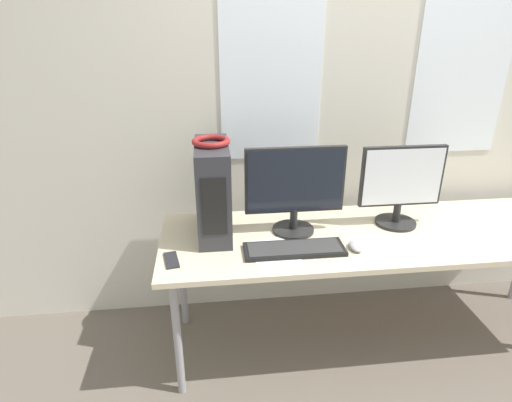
{
  "coord_description": "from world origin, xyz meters",
  "views": [
    {
      "loc": [
        -0.91,
        -1.57,
        1.76
      ],
      "look_at": [
        -0.68,
        0.35,
        0.92
      ],
      "focal_mm": 30.0,
      "sensor_mm": 36.0,
      "label": 1
    }
  ],
  "objects_px": {
    "keyboard": "(294,249)",
    "cell_phone": "(171,260)",
    "headphones": "(211,141)",
    "pc_tower": "(213,190)",
    "monitor_main": "(295,187)",
    "mouse": "(356,246)",
    "monitor_right_near": "(401,184)"
  },
  "relations": [
    {
      "from": "keyboard",
      "to": "cell_phone",
      "type": "relative_size",
      "value": 3.21
    },
    {
      "from": "headphones",
      "to": "keyboard",
      "type": "height_order",
      "value": "headphones"
    },
    {
      "from": "keyboard",
      "to": "pc_tower",
      "type": "bearing_deg",
      "value": 147.13
    },
    {
      "from": "headphones",
      "to": "keyboard",
      "type": "relative_size",
      "value": 0.38
    },
    {
      "from": "monitor_main",
      "to": "mouse",
      "type": "height_order",
      "value": "monitor_main"
    },
    {
      "from": "headphones",
      "to": "monitor_right_near",
      "type": "xyz_separation_m",
      "value": [
        0.99,
        -0.01,
        -0.26
      ]
    },
    {
      "from": "monitor_right_near",
      "to": "headphones",
      "type": "bearing_deg",
      "value": 179.13
    },
    {
      "from": "headphones",
      "to": "monitor_main",
      "type": "xyz_separation_m",
      "value": [
        0.42,
        -0.03,
        -0.24
      ]
    },
    {
      "from": "pc_tower",
      "to": "headphones",
      "type": "bearing_deg",
      "value": 90.0
    },
    {
      "from": "monitor_main",
      "to": "cell_phone",
      "type": "height_order",
      "value": "monitor_main"
    },
    {
      "from": "headphones",
      "to": "monitor_main",
      "type": "distance_m",
      "value": 0.48
    },
    {
      "from": "mouse",
      "to": "monitor_right_near",
      "type": "bearing_deg",
      "value": 38.32
    },
    {
      "from": "pc_tower",
      "to": "monitor_right_near",
      "type": "bearing_deg",
      "value": -0.82
    },
    {
      "from": "keyboard",
      "to": "monitor_main",
      "type": "bearing_deg",
      "value": 80.23
    },
    {
      "from": "pc_tower",
      "to": "headphones",
      "type": "distance_m",
      "value": 0.25
    },
    {
      "from": "pc_tower",
      "to": "monitor_right_near",
      "type": "xyz_separation_m",
      "value": [
        0.99,
        -0.01,
        -0.01
      ]
    },
    {
      "from": "pc_tower",
      "to": "mouse",
      "type": "relative_size",
      "value": 4.39
    },
    {
      "from": "cell_phone",
      "to": "pc_tower",
      "type": "bearing_deg",
      "value": 41.43
    },
    {
      "from": "monitor_right_near",
      "to": "mouse",
      "type": "relative_size",
      "value": 4.08
    },
    {
      "from": "keyboard",
      "to": "cell_phone",
      "type": "height_order",
      "value": "keyboard"
    },
    {
      "from": "pc_tower",
      "to": "headphones",
      "type": "height_order",
      "value": "headphones"
    },
    {
      "from": "pc_tower",
      "to": "cell_phone",
      "type": "distance_m",
      "value": 0.41
    },
    {
      "from": "monitor_right_near",
      "to": "mouse",
      "type": "bearing_deg",
      "value": -141.68
    },
    {
      "from": "mouse",
      "to": "cell_phone",
      "type": "xyz_separation_m",
      "value": [
        -0.89,
        -0.01,
        -0.01
      ]
    },
    {
      "from": "cell_phone",
      "to": "headphones",
      "type": "bearing_deg",
      "value": 41.52
    },
    {
      "from": "pc_tower",
      "to": "keyboard",
      "type": "distance_m",
      "value": 0.51
    },
    {
      "from": "pc_tower",
      "to": "monitor_right_near",
      "type": "distance_m",
      "value": 0.99
    },
    {
      "from": "monitor_right_near",
      "to": "keyboard",
      "type": "relative_size",
      "value": 0.91
    },
    {
      "from": "monitor_main",
      "to": "monitor_right_near",
      "type": "height_order",
      "value": "monitor_main"
    },
    {
      "from": "mouse",
      "to": "cell_phone",
      "type": "height_order",
      "value": "mouse"
    },
    {
      "from": "pc_tower",
      "to": "monitor_main",
      "type": "relative_size",
      "value": 0.93
    },
    {
      "from": "pc_tower",
      "to": "keyboard",
      "type": "bearing_deg",
      "value": -32.87
    }
  ]
}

